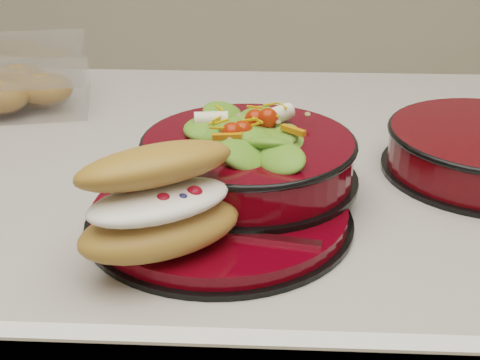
{
  "coord_description": "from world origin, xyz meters",
  "views": [
    {
      "loc": [
        0.2,
        -0.78,
        1.24
      ],
      "look_at": [
        0.17,
        -0.16,
        0.94
      ],
      "focal_mm": 50.0,
      "sensor_mm": 36.0,
      "label": 1
    }
  ],
  "objects_px": {
    "croissant": "(161,201)",
    "pastry_box": "(8,79)",
    "salad_bowl": "(248,150)",
    "fork": "(237,235)",
    "dinner_plate": "(220,214)"
  },
  "relations": [
    {
      "from": "croissant",
      "to": "pastry_box",
      "type": "distance_m",
      "value": 0.52
    },
    {
      "from": "salad_bowl",
      "to": "fork",
      "type": "relative_size",
      "value": 1.62
    },
    {
      "from": "dinner_plate",
      "to": "pastry_box",
      "type": "distance_m",
      "value": 0.49
    },
    {
      "from": "dinner_plate",
      "to": "pastry_box",
      "type": "relative_size",
      "value": 1.05
    },
    {
      "from": "croissant",
      "to": "fork",
      "type": "bearing_deg",
      "value": -16.31
    },
    {
      "from": "dinner_plate",
      "to": "salad_bowl",
      "type": "xyz_separation_m",
      "value": [
        0.03,
        0.06,
        0.05
      ]
    },
    {
      "from": "croissant",
      "to": "dinner_plate",
      "type": "bearing_deg",
      "value": 27.49
    },
    {
      "from": "dinner_plate",
      "to": "croissant",
      "type": "xyz_separation_m",
      "value": [
        -0.05,
        -0.08,
        0.05
      ]
    },
    {
      "from": "dinner_plate",
      "to": "fork",
      "type": "distance_m",
      "value": 0.06
    },
    {
      "from": "salad_bowl",
      "to": "fork",
      "type": "bearing_deg",
      "value": -92.76
    },
    {
      "from": "salad_bowl",
      "to": "pastry_box",
      "type": "bearing_deg",
      "value": 142.51
    },
    {
      "from": "croissant",
      "to": "fork",
      "type": "relative_size",
      "value": 1.17
    },
    {
      "from": "dinner_plate",
      "to": "croissant",
      "type": "relative_size",
      "value": 1.58
    },
    {
      "from": "dinner_plate",
      "to": "fork",
      "type": "height_order",
      "value": "fork"
    },
    {
      "from": "croissant",
      "to": "salad_bowl",
      "type": "bearing_deg",
      "value": 30.72
    }
  ]
}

